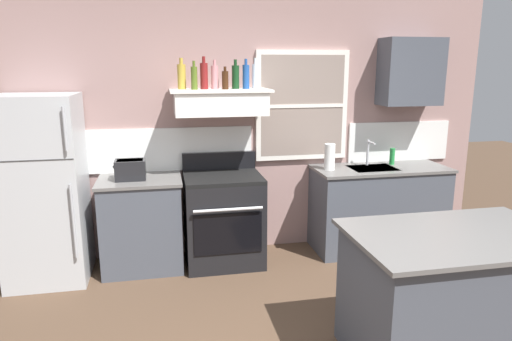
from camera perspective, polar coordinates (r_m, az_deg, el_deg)
name	(u,v)px	position (r m, az deg, el deg)	size (l,w,h in m)	color
back_wall	(244,125)	(4.88, -1.49, 5.60)	(5.40, 0.11, 2.70)	gray
refrigerator	(44,190)	(4.65, -24.70, -2.15)	(0.70, 0.72, 1.72)	#B7BABC
counter_left_of_stove	(142,223)	(4.70, -13.88, -6.33)	(0.79, 0.63, 0.91)	#474C56
toaster	(130,169)	(4.53, -15.24, 0.13)	(0.30, 0.20, 0.19)	black
stove_range	(223,218)	(4.69, -4.04, -5.90)	(0.76, 0.69, 1.09)	black
range_hood_shelf	(220,102)	(4.55, -4.44, 8.46)	(0.96, 0.52, 0.24)	white
bottle_champagne_gold_foil	(182,76)	(4.54, -9.17, 11.42)	(0.08, 0.08, 0.29)	#B29333
bottle_olive_oil_square	(194,78)	(4.45, -7.64, 11.30)	(0.06, 0.06, 0.27)	#4C601E
bottle_red_label_wine	(204,76)	(4.53, -6.43, 11.58)	(0.07, 0.07, 0.31)	maroon
bottle_rose_pink	(215,77)	(4.54, -5.11, 11.44)	(0.07, 0.07, 0.28)	#C67F84
bottle_brown_stout	(225,80)	(4.48, -3.83, 11.11)	(0.06, 0.06, 0.21)	#381E0F
bottle_dark_green_wine	(235,77)	(4.57, -2.55, 11.51)	(0.07, 0.07, 0.28)	#143819
bottle_blue_liqueur	(246,76)	(4.57, -1.25, 11.55)	(0.07, 0.07, 0.29)	#1E478C
bottle_clear_tall	(255,76)	(4.63, -0.09, 11.63)	(0.06, 0.06, 0.30)	silver
counter_right_with_sink	(378,208)	(5.21, 14.83, -4.45)	(1.43, 0.63, 0.91)	#474C56
sink_faucet	(369,150)	(5.10, 13.75, 2.51)	(0.03, 0.17, 0.28)	silver
paper_towel_roll	(330,157)	(4.84, 9.07, 1.68)	(0.11, 0.11, 0.27)	white
dish_soap_bottle	(392,156)	(5.25, 16.46, 1.69)	(0.06, 0.06, 0.18)	#268C3F
kitchen_island	(452,297)	(3.46, 23.05, -14.21)	(1.40, 0.90, 0.91)	#474C56
upper_cabinet_right	(411,72)	(5.27, 18.55, 11.47)	(0.64, 0.32, 0.70)	#474C56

